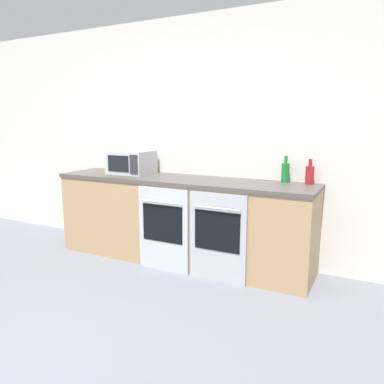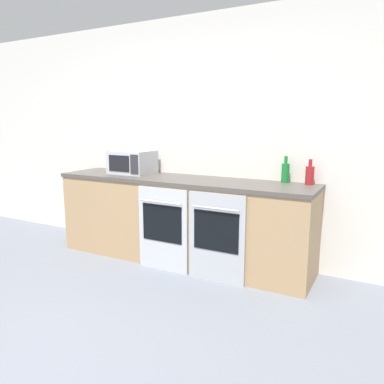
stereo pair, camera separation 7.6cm
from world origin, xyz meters
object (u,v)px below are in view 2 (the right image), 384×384
bottle_red (310,175)px  bottle_green (285,172)px  oven_right (217,237)px  microwave (132,162)px  oven_left (163,229)px

bottle_red → bottle_green: bottle_green is taller
oven_right → bottle_green: bearing=49.6°
microwave → bottle_red: bearing=4.5°
oven_right → bottle_red: bottle_red is taller
oven_left → bottle_green: bottle_green is taller
oven_right → bottle_red: bearing=37.6°
oven_left → microwave: microwave is taller
microwave → bottle_green: bearing=5.4°
bottle_red → bottle_green: (-0.23, 0.01, 0.01)m
bottle_green → microwave: bearing=-174.6°
microwave → bottle_green: microwave is taller
oven_left → bottle_red: size_ratio=3.54×
microwave → bottle_green: 1.73m
oven_left → microwave: size_ratio=1.82×
microwave → bottle_green: size_ratio=1.80×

